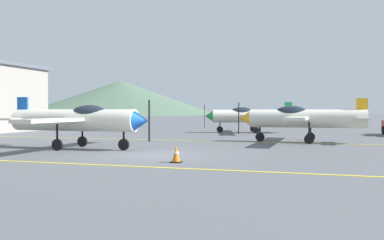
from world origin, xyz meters
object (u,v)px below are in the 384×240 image
object	(u,v)px
airplane_far	(249,116)
traffic_cone_front	(176,154)
airplane_near	(79,119)
airplane_mid	(301,118)

from	to	relation	value
airplane_far	traffic_cone_front	world-z (taller)	airplane_far
airplane_near	airplane_mid	world-z (taller)	same
airplane_far	traffic_cone_front	xyz separation A→B (m)	(0.51, -19.82, -1.11)
airplane_mid	traffic_cone_front	world-z (taller)	airplane_mid
airplane_mid	traffic_cone_front	xyz separation A→B (m)	(-3.92, -10.55, -1.11)
airplane_near	traffic_cone_front	xyz separation A→B (m)	(6.09, -3.52, -1.11)
airplane_far	traffic_cone_front	bearing A→B (deg)	-88.52
airplane_mid	airplane_far	world-z (taller)	same
airplane_near	traffic_cone_front	size ratio (longest dim) A/B	14.04
airplane_near	traffic_cone_front	world-z (taller)	airplane_near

